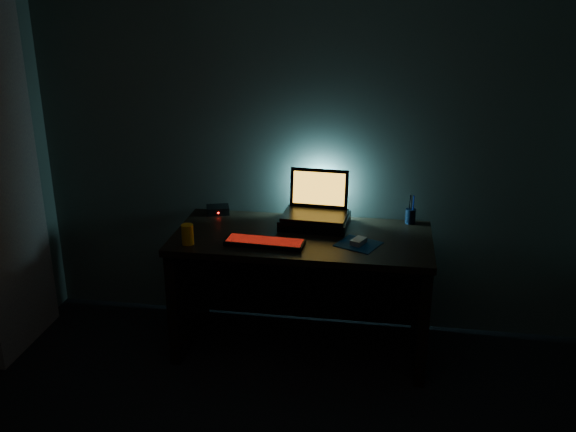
# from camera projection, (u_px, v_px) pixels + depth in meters

# --- Properties ---
(room) EXTENTS (3.50, 4.00, 2.50)m
(room) POSITION_uv_depth(u_px,v_px,m) (235.00, 277.00, 2.06)
(room) COLOR black
(room) RESTS_ON ground
(desk) EXTENTS (1.50, 0.70, 0.75)m
(desk) POSITION_uv_depth(u_px,v_px,m) (303.00, 271.00, 3.88)
(desk) COLOR black
(desk) RESTS_ON ground
(curtain) EXTENTS (0.06, 0.65, 2.30)m
(curtain) POSITION_uv_depth(u_px,v_px,m) (2.00, 166.00, 3.66)
(curtain) COLOR beige
(curtain) RESTS_ON ground
(riser) EXTENTS (0.42, 0.32, 0.06)m
(riser) POSITION_uv_depth(u_px,v_px,m) (315.00, 221.00, 3.87)
(riser) COLOR black
(riser) RESTS_ON desk
(laptop) EXTENTS (0.40, 0.31, 0.26)m
(laptop) POSITION_uv_depth(u_px,v_px,m) (317.00, 204.00, 3.89)
(laptop) COLOR black
(laptop) RESTS_ON riser
(keyboard) EXTENTS (0.45, 0.17, 0.03)m
(keyboard) POSITION_uv_depth(u_px,v_px,m) (265.00, 242.00, 3.60)
(keyboard) COLOR black
(keyboard) RESTS_ON desk
(mousepad) EXTENTS (0.28, 0.27, 0.00)m
(mousepad) POSITION_uv_depth(u_px,v_px,m) (358.00, 244.00, 3.61)
(mousepad) COLOR navy
(mousepad) RESTS_ON desk
(mouse) EXTENTS (0.09, 0.11, 0.03)m
(mouse) POSITION_uv_depth(u_px,v_px,m) (359.00, 241.00, 3.60)
(mouse) COLOR gray
(mouse) RESTS_ON mousepad
(pen_cup) EXTENTS (0.08, 0.08, 0.09)m
(pen_cup) POSITION_uv_depth(u_px,v_px,m) (410.00, 216.00, 3.91)
(pen_cup) COLOR black
(pen_cup) RESTS_ON desk
(juice_glass) EXTENTS (0.08, 0.08, 0.12)m
(juice_glass) POSITION_uv_depth(u_px,v_px,m) (188.00, 234.00, 3.59)
(juice_glass) COLOR orange
(juice_glass) RESTS_ON desk
(router) EXTENTS (0.17, 0.15, 0.05)m
(router) POSITION_uv_depth(u_px,v_px,m) (218.00, 210.00, 4.08)
(router) COLOR black
(router) RESTS_ON desk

